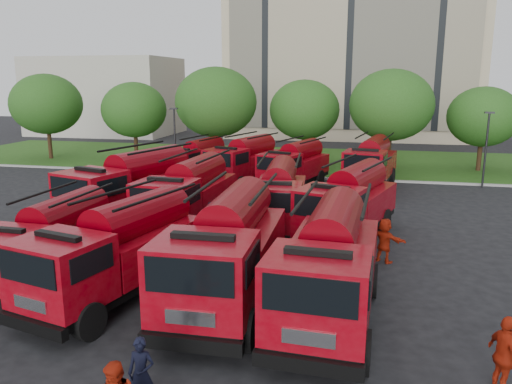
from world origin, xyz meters
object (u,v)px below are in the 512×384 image
fire_truck_5 (189,194)px  fire_truck_9 (245,161)px  fire_truck_3 (329,265)px  firefighter_4 (214,244)px  fire_truck_2 (228,250)px  fire_truck_7 (349,203)px  firefighter_5 (383,262)px  fire_truck_10 (295,165)px  fire_truck_8 (197,160)px  firefighter_3 (332,285)px  fire_truck_0 (51,241)px  fire_truck_4 (132,187)px  fire_truck_11 (371,163)px  fire_truck_1 (118,250)px  fire_truck_6 (278,197)px

fire_truck_5 → fire_truck_9: bearing=92.8°
fire_truck_3 → firefighter_4: 8.34m
fire_truck_2 → fire_truck_7: 8.55m
firefighter_5 → fire_truck_5: bearing=15.7°
fire_truck_9 → fire_truck_10: (3.61, -0.60, -0.08)m
fire_truck_7 → fire_truck_8: (-11.20, 11.67, -0.20)m
firefighter_3 → fire_truck_0: bearing=-8.6°
fire_truck_3 → fire_truck_8: fire_truck_3 is taller
fire_truck_4 → fire_truck_11: (12.00, 11.14, -0.15)m
fire_truck_3 → fire_truck_9: size_ratio=1.02×
fire_truck_1 → firefighter_5: (8.80, 5.27, -1.64)m
firefighter_3 → fire_truck_2: bearing=15.0°
fire_truck_7 → firefighter_3: fire_truck_7 is taller
fire_truck_9 → firefighter_5: size_ratio=4.16×
fire_truck_4 → fire_truck_5: fire_truck_4 is taller
fire_truck_3 → firefighter_3: (-0.02, 2.55, -1.74)m
fire_truck_3 → firefighter_4: (-5.48, 6.04, -1.74)m
fire_truck_9 → fire_truck_0: bearing=-81.5°
fire_truck_2 → firefighter_5: 7.32m
fire_truck_0 → fire_truck_8: bearing=94.6°
fire_truck_1 → fire_truck_9: (-0.23, 19.10, -0.01)m
fire_truck_1 → fire_truck_9: size_ratio=1.00×
fire_truck_3 → firefighter_5: (1.85, 5.35, -1.74)m
fire_truck_5 → firefighter_4: (1.89, -2.16, -1.70)m
fire_truck_2 → firefighter_4: 6.29m
fire_truck_2 → fire_truck_8: size_ratio=1.17×
fire_truck_7 → fire_truck_10: bearing=128.3°
fire_truck_1 → fire_truck_3: 6.95m
fire_truck_0 → firefighter_4: bearing=50.7°
fire_truck_2 → fire_truck_4: 11.00m
fire_truck_3 → fire_truck_7: bearing=90.8°
fire_truck_11 → firefighter_3: (-1.46, -17.26, -1.67)m
fire_truck_11 → fire_truck_2: bearing=-93.3°
fire_truck_7 → firefighter_4: fire_truck_7 is taller
fire_truck_0 → fire_truck_11: (11.44, 18.92, 0.18)m
fire_truck_4 → fire_truck_7: size_ratio=1.09×
fire_truck_11 → fire_truck_8: bearing=-169.9°
fire_truck_6 → fire_truck_10: fire_truck_6 is taller
fire_truck_2 → fire_truck_11: fire_truck_2 is taller
fire_truck_1 → fire_truck_4: (-3.61, 8.59, 0.18)m
fire_truck_1 → fire_truck_2: 3.70m
fire_truck_11 → firefighter_3: size_ratio=4.21×
fire_truck_2 → firefighter_3: 4.27m
fire_truck_2 → firefighter_3: bearing=32.0°
firefighter_3 → firefighter_5: size_ratio=1.00×
fire_truck_3 → fire_truck_6: 9.42m
fire_truck_7 → firefighter_5: bearing=-44.2°
fire_truck_2 → fire_truck_10: 18.15m
fire_truck_5 → fire_truck_11: size_ratio=0.99×
firefighter_3 → firefighter_4: firefighter_4 is taller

